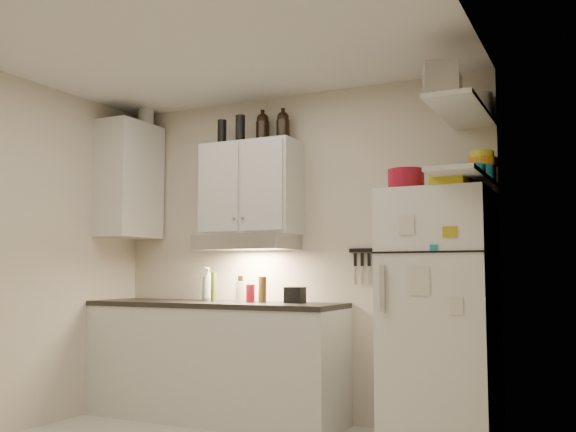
% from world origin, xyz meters
% --- Properties ---
extents(ceiling, '(3.20, 3.00, 0.02)m').
position_xyz_m(ceiling, '(0.00, 0.00, 2.61)').
color(ceiling, silver).
rests_on(ceiling, ground).
extents(back_wall, '(3.20, 0.02, 2.60)m').
position_xyz_m(back_wall, '(0.00, 1.51, 1.30)').
color(back_wall, beige).
rests_on(back_wall, ground).
extents(right_wall, '(0.02, 3.00, 2.60)m').
position_xyz_m(right_wall, '(1.61, 0.00, 1.30)').
color(right_wall, beige).
rests_on(right_wall, ground).
extents(base_cabinet, '(2.10, 0.60, 0.88)m').
position_xyz_m(base_cabinet, '(-0.55, 1.20, 0.44)').
color(base_cabinet, silver).
rests_on(base_cabinet, floor).
extents(countertop, '(2.10, 0.62, 0.04)m').
position_xyz_m(countertop, '(-0.55, 1.20, 0.90)').
color(countertop, black).
rests_on(countertop, base_cabinet).
extents(upper_cabinet, '(0.80, 0.33, 0.75)m').
position_xyz_m(upper_cabinet, '(-0.30, 1.33, 1.83)').
color(upper_cabinet, silver).
rests_on(upper_cabinet, back_wall).
extents(side_cabinet, '(0.33, 0.55, 1.00)m').
position_xyz_m(side_cabinet, '(-1.44, 1.20, 1.95)').
color(side_cabinet, silver).
rests_on(side_cabinet, left_wall).
extents(range_hood, '(0.76, 0.46, 0.12)m').
position_xyz_m(range_hood, '(-0.30, 1.27, 1.39)').
color(range_hood, silver).
rests_on(range_hood, back_wall).
extents(fridge, '(0.70, 0.68, 1.70)m').
position_xyz_m(fridge, '(1.25, 1.16, 0.85)').
color(fridge, white).
rests_on(fridge, floor).
extents(shelf_hi, '(0.30, 0.95, 0.03)m').
position_xyz_m(shelf_hi, '(1.45, 1.02, 2.20)').
color(shelf_hi, silver).
rests_on(shelf_hi, right_wall).
extents(shelf_lo, '(0.30, 0.95, 0.03)m').
position_xyz_m(shelf_lo, '(1.45, 1.02, 1.76)').
color(shelf_lo, silver).
rests_on(shelf_lo, right_wall).
extents(knife_strip, '(0.42, 0.02, 0.03)m').
position_xyz_m(knife_strip, '(0.70, 1.49, 1.32)').
color(knife_strip, black).
rests_on(knife_strip, back_wall).
extents(dutch_oven, '(0.28, 0.28, 0.14)m').
position_xyz_m(dutch_oven, '(1.07, 1.01, 1.77)').
color(dutch_oven, maroon).
rests_on(dutch_oven, fridge).
extents(book_stack, '(0.22, 0.27, 0.09)m').
position_xyz_m(book_stack, '(1.39, 0.95, 1.74)').
color(book_stack, '#B1A416').
rests_on(book_stack, fridge).
extents(spice_jar, '(0.07, 0.07, 0.09)m').
position_xyz_m(spice_jar, '(1.38, 1.06, 1.75)').
color(spice_jar, silver).
rests_on(spice_jar, fridge).
extents(stock_pot, '(0.33, 0.33, 0.19)m').
position_xyz_m(stock_pot, '(1.46, 1.39, 2.31)').
color(stock_pot, silver).
rests_on(stock_pot, shelf_hi).
extents(tin_a, '(0.19, 0.18, 0.19)m').
position_xyz_m(tin_a, '(1.38, 0.87, 2.31)').
color(tin_a, '#AAAAAD').
rests_on(tin_a, shelf_hi).
extents(tin_b, '(0.25, 0.25, 0.20)m').
position_xyz_m(tin_b, '(1.39, 0.66, 2.31)').
color(tin_b, '#AAAAAD').
rests_on(tin_b, shelf_hi).
extents(bowl_teal, '(0.25, 0.25, 0.10)m').
position_xyz_m(bowl_teal, '(1.48, 1.33, 1.83)').
color(bowl_teal, teal).
rests_on(bowl_teal, shelf_lo).
extents(bowl_orange, '(0.20, 0.20, 0.06)m').
position_xyz_m(bowl_orange, '(1.52, 1.37, 1.91)').
color(bowl_orange, orange).
rests_on(bowl_orange, bowl_teal).
extents(bowl_yellow, '(0.16, 0.16, 0.05)m').
position_xyz_m(bowl_yellow, '(1.52, 1.37, 1.96)').
color(bowl_yellow, yellow).
rests_on(bowl_yellow, bowl_orange).
extents(plates, '(0.27, 0.27, 0.06)m').
position_xyz_m(plates, '(1.49, 0.97, 1.80)').
color(plates, teal).
rests_on(plates, shelf_lo).
extents(growler_a, '(0.14, 0.14, 0.26)m').
position_xyz_m(growler_a, '(-0.23, 1.40, 2.33)').
color(growler_a, black).
rests_on(growler_a, upper_cabinet).
extents(growler_b, '(0.13, 0.13, 0.25)m').
position_xyz_m(growler_b, '(-0.04, 1.40, 2.33)').
color(growler_b, black).
rests_on(growler_b, upper_cabinet).
extents(thermos_a, '(0.08, 0.08, 0.23)m').
position_xyz_m(thermos_a, '(-0.37, 1.29, 2.31)').
color(thermos_a, black).
rests_on(thermos_a, upper_cabinet).
extents(thermos_b, '(0.09, 0.09, 0.21)m').
position_xyz_m(thermos_b, '(-0.56, 1.30, 2.31)').
color(thermos_b, black).
rests_on(thermos_b, upper_cabinet).
extents(side_jar, '(0.18, 0.18, 0.18)m').
position_xyz_m(side_jar, '(-1.37, 1.33, 2.54)').
color(side_jar, silver).
rests_on(side_jar, side_cabinet).
extents(soap_bottle, '(0.13, 0.13, 0.31)m').
position_xyz_m(soap_bottle, '(-0.69, 1.33, 1.07)').
color(soap_bottle, silver).
rests_on(soap_bottle, countertop).
extents(pepper_mill, '(0.07, 0.07, 0.20)m').
position_xyz_m(pepper_mill, '(-0.14, 1.24, 1.02)').
color(pepper_mill, brown).
rests_on(pepper_mill, countertop).
extents(oil_bottle, '(0.05, 0.05, 0.23)m').
position_xyz_m(oil_bottle, '(-0.57, 1.21, 1.04)').
color(oil_bottle, '#455D17').
rests_on(oil_bottle, countertop).
extents(vinegar_bottle, '(0.04, 0.04, 0.20)m').
position_xyz_m(vinegar_bottle, '(-0.40, 1.36, 1.02)').
color(vinegar_bottle, black).
rests_on(vinegar_bottle, countertop).
extents(clear_bottle, '(0.07, 0.07, 0.16)m').
position_xyz_m(clear_bottle, '(-0.35, 1.25, 1.00)').
color(clear_bottle, silver).
rests_on(clear_bottle, countertop).
extents(red_jar, '(0.08, 0.08, 0.14)m').
position_xyz_m(red_jar, '(-0.23, 1.22, 0.99)').
color(red_jar, maroon).
rests_on(red_jar, countertop).
extents(caddy, '(0.15, 0.11, 0.12)m').
position_xyz_m(caddy, '(0.13, 1.26, 0.98)').
color(caddy, black).
rests_on(caddy, countertop).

